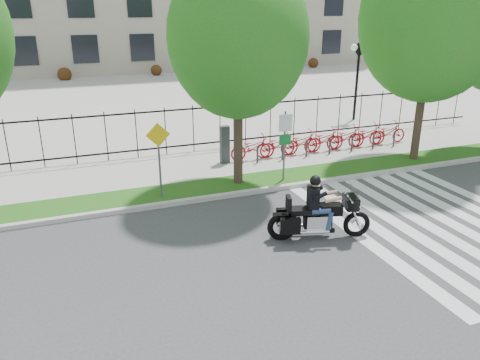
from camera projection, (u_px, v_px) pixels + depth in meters
name	position (u px, v px, depth m)	size (l,w,h in m)	color
ground	(291.00, 252.00, 12.20)	(120.00, 120.00, 0.00)	#3C3C3E
curb	(236.00, 194.00, 15.76)	(60.00, 0.20, 0.15)	#B5B2AA
grass_verge	(227.00, 186.00, 16.51)	(60.00, 1.50, 0.15)	#225A16
sidewalk	(206.00, 165.00, 18.69)	(60.00, 3.50, 0.15)	#AEAAA3
plaza	(135.00, 94.00, 34.05)	(80.00, 34.00, 0.10)	#AEAAA3
crosswalk_stripes	(437.00, 223.00, 13.83)	(5.70, 8.00, 0.01)	silver
iron_fence	(193.00, 129.00, 19.85)	(30.00, 0.06, 2.00)	black
lamp_post_right	(358.00, 63.00, 24.96)	(1.06, 0.70, 4.25)	black
street_tree_1	(238.00, 38.00, 14.90)	(4.55, 4.55, 7.56)	#34281C
street_tree_2	(432.00, 19.00, 17.34)	(5.39, 5.39, 8.54)	#34281C
bike_share_station	(322.00, 140.00, 20.01)	(8.93, 0.87, 1.50)	#2D2D33
sign_pole_regulatory	(285.00, 137.00, 16.28)	(0.50, 0.09, 2.50)	#59595B
sign_pole_warning	(159.00, 150.00, 14.79)	(0.78, 0.09, 2.49)	#59595B
motorcycle_rider	(319.00, 213.00, 12.69)	(2.79, 1.30, 2.21)	black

